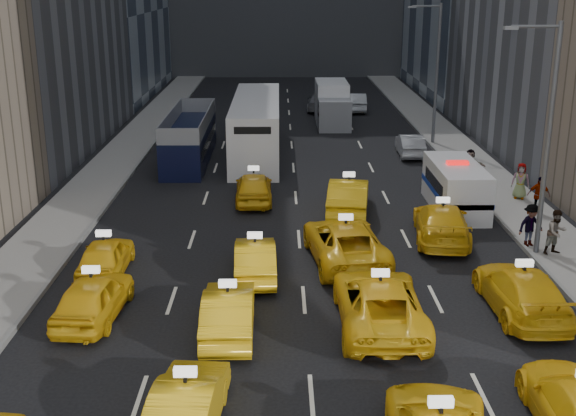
% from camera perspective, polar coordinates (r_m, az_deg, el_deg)
% --- Properties ---
extents(sidewalk_west, '(3.00, 90.00, 0.15)m').
position_cam_1_polar(sidewalk_west, '(41.92, -14.06, 2.83)').
color(sidewalk_west, gray).
rests_on(sidewalk_west, ground).
extents(sidewalk_east, '(3.00, 90.00, 0.15)m').
position_cam_1_polar(sidewalk_east, '(42.33, 14.83, 2.91)').
color(sidewalk_east, gray).
rests_on(sidewalk_east, ground).
extents(curb_west, '(0.15, 90.00, 0.18)m').
position_cam_1_polar(curb_west, '(41.61, -12.12, 2.88)').
color(curb_west, slate).
rests_on(curb_west, ground).
extents(curb_east, '(0.15, 90.00, 0.18)m').
position_cam_1_polar(curb_east, '(41.97, 12.92, 2.95)').
color(curb_east, slate).
rests_on(curb_east, ground).
extents(streetlight_near, '(2.15, 0.22, 9.00)m').
position_cam_1_polar(streetlight_near, '(28.82, 19.71, 5.60)').
color(streetlight_near, '#595B60').
rests_on(streetlight_near, ground).
extents(streetlight_far, '(2.15, 0.22, 9.00)m').
position_cam_1_polar(streetlight_far, '(47.84, 11.56, 10.71)').
color(streetlight_far, '#595B60').
rests_on(streetlight_far, ground).
extents(taxi_5, '(1.83, 4.37, 1.40)m').
position_cam_1_polar(taxi_5, '(18.02, -7.99, -15.22)').
color(taxi_5, yellow).
rests_on(taxi_5, ground).
extents(taxi_8, '(2.07, 4.43, 1.46)m').
position_cam_1_polar(taxi_8, '(24.01, -15.13, -6.82)').
color(taxi_8, yellow).
rests_on(taxi_8, ground).
extents(taxi_9, '(1.61, 4.40, 1.44)m').
position_cam_1_polar(taxi_9, '(22.34, -4.73, -8.17)').
color(taxi_9, yellow).
rests_on(taxi_9, ground).
extents(taxi_10, '(2.60, 5.63, 1.56)m').
position_cam_1_polar(taxi_10, '(22.90, 7.22, -7.41)').
color(taxi_10, yellow).
rests_on(taxi_10, ground).
extents(taxi_11, '(2.21, 5.23, 1.51)m').
position_cam_1_polar(taxi_11, '(24.78, 17.97, -6.25)').
color(taxi_11, yellow).
rests_on(taxi_11, ground).
extents(taxi_12, '(1.65, 4.02, 1.37)m').
position_cam_1_polar(taxi_12, '(27.43, -14.23, -3.73)').
color(taxi_12, yellow).
rests_on(taxi_12, ground).
extents(taxi_13, '(1.64, 4.26, 1.39)m').
position_cam_1_polar(taxi_13, '(26.37, -2.61, -4.03)').
color(taxi_13, yellow).
rests_on(taxi_13, ground).
extents(taxi_14, '(3.29, 5.99, 1.59)m').
position_cam_1_polar(taxi_14, '(27.77, 4.54, -2.70)').
color(taxi_14, yellow).
rests_on(taxi_14, ground).
extents(taxi_15, '(2.84, 5.53, 1.53)m').
position_cam_1_polar(taxi_15, '(30.61, 12.03, -1.14)').
color(taxi_15, yellow).
rests_on(taxi_15, ground).
extents(taxi_16, '(1.88, 4.41, 1.49)m').
position_cam_1_polar(taxi_16, '(35.13, -2.72, 1.64)').
color(taxi_16, yellow).
rests_on(taxi_16, ground).
extents(taxi_17, '(2.43, 5.25, 1.67)m').
position_cam_1_polar(taxi_17, '(33.44, 4.80, 0.92)').
color(taxi_17, yellow).
rests_on(taxi_17, ground).
extents(nypd_van, '(2.60, 5.66, 2.36)m').
position_cam_1_polar(nypd_van, '(34.77, 13.10, 1.57)').
color(nypd_van, silver).
rests_on(nypd_van, ground).
extents(double_decker, '(2.76, 10.12, 2.92)m').
position_cam_1_polar(double_decker, '(43.53, -7.78, 5.59)').
color(double_decker, black).
rests_on(double_decker, ground).
extents(city_bus, '(4.31, 13.63, 3.46)m').
position_cam_1_polar(city_bus, '(44.79, -2.51, 6.44)').
color(city_bus, silver).
rests_on(city_bus, ground).
extents(box_truck, '(2.59, 6.84, 3.08)m').
position_cam_1_polar(box_truck, '(54.33, 3.52, 8.19)').
color(box_truck, white).
rests_on(box_truck, ground).
extents(misc_car_0, '(1.58, 4.13, 1.34)m').
position_cam_1_polar(misc_car_0, '(45.16, 9.63, 4.94)').
color(misc_car_0, '#9FA1A6').
rests_on(misc_car_0, ground).
extents(misc_car_1, '(2.98, 5.71, 1.53)m').
position_cam_1_polar(misc_car_1, '(54.69, -7.43, 7.35)').
color(misc_car_1, black).
rests_on(misc_car_1, ground).
extents(misc_car_2, '(2.32, 4.87, 1.37)m').
position_cam_1_polar(misc_car_2, '(60.23, 2.49, 8.34)').
color(misc_car_2, gray).
rests_on(misc_car_2, ground).
extents(misc_car_3, '(2.42, 4.81, 1.57)m').
position_cam_1_polar(misc_car_3, '(59.45, -2.78, 8.31)').
color(misc_car_3, black).
rests_on(misc_car_3, ground).
extents(misc_car_4, '(1.87, 4.61, 1.49)m').
position_cam_1_polar(misc_car_4, '(60.16, 5.40, 8.33)').
color(misc_car_4, '#B0B4B9').
rests_on(misc_car_4, ground).
extents(pedestrian_1, '(0.98, 0.74, 1.79)m').
position_cam_1_polar(pedestrian_1, '(29.89, 20.44, -1.79)').
color(pedestrian_1, gray).
rests_on(pedestrian_1, sidewalk_east).
extents(pedestrian_2, '(1.22, 0.83, 1.75)m').
position_cam_1_polar(pedestrian_2, '(30.45, 18.64, -1.30)').
color(pedestrian_2, gray).
rests_on(pedestrian_2, sidewalk_east).
extents(pedestrian_3, '(1.07, 0.59, 1.74)m').
position_cam_1_polar(pedestrian_3, '(34.79, 19.20, 0.96)').
color(pedestrian_3, gray).
rests_on(pedestrian_3, sidewalk_east).
extents(pedestrian_4, '(0.97, 0.73, 1.76)m').
position_cam_1_polar(pedestrian_4, '(36.95, 17.90, 2.06)').
color(pedestrian_4, gray).
rests_on(pedestrian_4, sidewalk_east).
extents(pedestrian_5, '(1.69, 0.87, 1.75)m').
position_cam_1_polar(pedestrian_5, '(39.29, 14.16, 3.27)').
color(pedestrian_5, gray).
rests_on(pedestrian_5, sidewalk_east).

